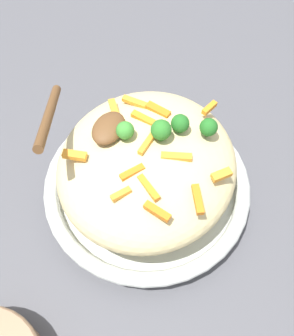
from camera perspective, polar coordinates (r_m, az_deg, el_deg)
The scene contains 22 objects.
ground_plane at distance 0.62m, azimuth -0.00°, elevation -4.10°, with size 2.40×2.40×0.00m, color #4C4C51.
serving_bowl at distance 0.60m, azimuth -0.00°, elevation -2.92°, with size 0.31×0.31×0.05m.
pasta_mound at distance 0.54m, azimuth -0.00°, elevation 0.40°, with size 0.26×0.25×0.10m, color #DBC689.
carrot_piece_0 at distance 0.47m, azimuth 0.23°, elevation -2.88°, with size 0.04×0.01×0.01m, color orange.
carrot_piece_1 at distance 0.48m, azimuth -1.75°, elevation -0.78°, with size 0.03×0.01×0.01m, color orange.
carrot_piece_2 at distance 0.55m, azimuth -1.79°, elevation 9.57°, with size 0.04×0.01×0.01m, color orange.
carrot_piece_3 at distance 0.50m, azimuth -0.49°, elevation 3.65°, with size 0.04×0.01×0.01m, color orange.
carrot_piece_4 at distance 0.46m, azimuth 1.49°, elevation -6.33°, with size 0.03×0.01×0.01m, color orange.
carrot_piece_5 at distance 0.47m, azimuth -3.97°, elevation -3.73°, with size 0.03×0.01×0.01m, color orange.
carrot_piece_6 at distance 0.51m, azimuth -10.47°, elevation 1.84°, with size 0.03×0.01×0.01m, color orange.
carrot_piece_7 at distance 0.49m, azimuth 10.60°, elevation -1.38°, with size 0.03×0.01×0.01m, color orange.
carrot_piece_8 at distance 0.54m, azimuth 1.62°, elevation 8.41°, with size 0.04×0.01×0.01m, color orange.
carrot_piece_9 at distance 0.47m, azimuth 7.38°, elevation -4.53°, with size 0.04×0.01×0.01m, color orange.
carrot_piece_10 at distance 0.50m, azimuth 4.46°, elevation 2.03°, with size 0.04×0.01×0.01m, color orange.
carrot_piece_11 at distance 0.53m, azimuth -0.30°, elevation 7.05°, with size 0.04×0.01×0.01m, color orange.
carrot_piece_12 at distance 0.55m, azimuth 9.05°, elevation 8.62°, with size 0.03×0.01×0.01m, color orange.
carrot_piece_13 at distance 0.55m, azimuth -4.70°, elevation 8.25°, with size 0.04×0.01×0.01m, color orange.
broccoli_floret_0 at distance 0.52m, azimuth 8.93°, elevation 5.85°, with size 0.02×0.02×0.03m.
broccoli_floret_1 at distance 0.51m, azimuth 4.84°, elevation 6.45°, with size 0.02×0.02×0.03m.
broccoli_floret_2 at distance 0.50m, azimuth 2.06°, elevation 5.50°, with size 0.03×0.03×0.03m.
broccoli_floret_3 at distance 0.50m, azimuth -3.32°, elevation 5.22°, with size 0.02×0.02×0.03m.
serving_spoon at distance 0.51m, azimuth -8.54°, elevation 6.44°, with size 0.14×0.12×0.07m.
Camera 1 is at (-0.26, -0.12, 0.55)m, focal length 41.98 mm.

